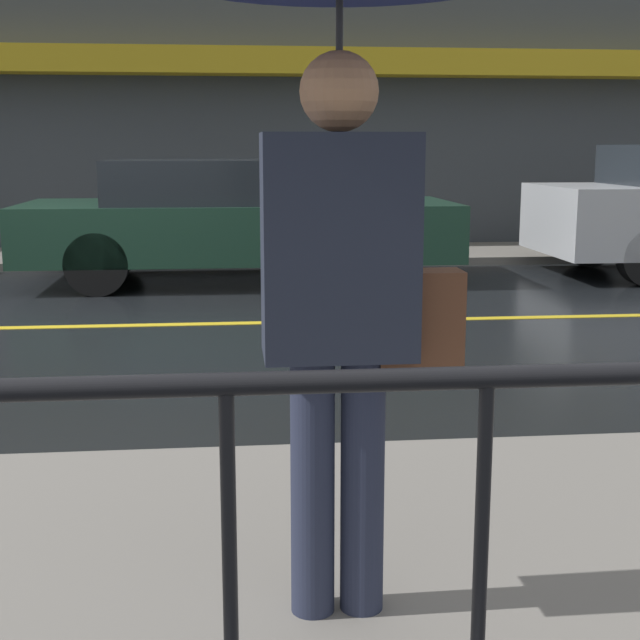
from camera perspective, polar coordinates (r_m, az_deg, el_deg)
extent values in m
plane|color=black|center=(7.70, -16.34, -0.44)|extent=(80.00, 80.00, 0.00)
cube|color=slate|center=(11.95, -12.67, 3.93)|extent=(28.00, 1.79, 0.10)
cube|color=gold|center=(7.70, -16.34, -0.41)|extent=(25.20, 0.12, 0.01)
cube|color=#383D42|center=(13.03, -12.75, 18.69)|extent=(28.00, 0.30, 6.54)
cube|color=#B79319|center=(12.53, -12.85, 15.92)|extent=(16.80, 0.55, 0.35)
cylinder|color=#23283D|center=(2.65, -0.48, -10.59)|extent=(0.13, 0.13, 0.79)
cylinder|color=#23283D|center=(2.67, 2.73, -10.46)|extent=(0.13, 0.13, 0.79)
cube|color=#232838|center=(2.49, 1.19, 4.73)|extent=(0.43, 0.26, 0.62)
sphere|color=tan|center=(2.48, 1.23, 14.41)|extent=(0.22, 0.22, 0.22)
cylinder|color=#262628|center=(2.47, 1.23, 12.90)|extent=(0.02, 0.02, 0.71)
cube|color=brown|center=(2.56, 6.38, -0.16)|extent=(0.24, 0.12, 0.30)
cube|color=#193828|center=(9.89, -5.14, 5.78)|extent=(4.67, 1.85, 0.61)
cube|color=#1E2328|center=(9.86, -6.29, 8.83)|extent=(2.43, 1.70, 0.46)
cylinder|color=black|center=(10.85, 2.52, 4.91)|extent=(0.64, 0.22, 0.64)
cylinder|color=black|center=(9.25, 4.00, 3.84)|extent=(0.64, 0.22, 0.64)
cylinder|color=black|center=(10.81, -12.90, 4.63)|extent=(0.64, 0.22, 0.64)
cylinder|color=black|center=(9.20, -14.10, 3.50)|extent=(0.64, 0.22, 0.64)
cylinder|color=black|center=(11.60, 16.81, 4.83)|extent=(0.63, 0.22, 0.63)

